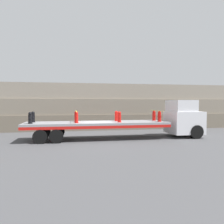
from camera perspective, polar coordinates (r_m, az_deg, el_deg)
name	(u,v)px	position (r m, az deg, el deg)	size (l,w,h in m)	color
ground_plane	(97,139)	(16.20, -3.83, -7.07)	(120.00, 120.00, 0.00)	#474749
rock_cliff	(90,107)	(22.50, -5.75, 1.41)	(60.00, 3.30, 4.56)	#706656
truck_cab	(184,119)	(18.15, 18.36, -1.63)	(2.39, 2.57, 2.88)	silver
flatbed_trailer	(89,125)	(16.00, -6.05, -3.43)	(10.38, 2.59, 1.27)	gray
fire_hydrant_black_near_0	(30,118)	(15.61, -20.59, -1.48)	(0.31, 0.49, 0.79)	black
fire_hydrant_black_far_0	(33,117)	(16.69, -19.92, -1.24)	(0.31, 0.49, 0.79)	black
fire_hydrant_red_near_1	(76,117)	(15.37, -9.29, -1.42)	(0.31, 0.49, 0.79)	red
fire_hydrant_red_far_1	(76,117)	(16.46, -9.36, -1.17)	(0.31, 0.49, 0.79)	red
fire_hydrant_red_near_2	(119,117)	(15.72, 1.93, -1.31)	(0.31, 0.49, 0.79)	red
fire_hydrant_red_far_2	(116,116)	(16.79, 1.13, -1.07)	(0.31, 0.49, 0.79)	red
fire_hydrant_red_near_3	(159,117)	(16.64, 12.27, -1.16)	(0.31, 0.49, 0.79)	red
fire_hydrant_red_far_3	(154,116)	(17.66, 10.91, -0.95)	(0.31, 0.49, 0.79)	red
cargo_strap_rear	(76,111)	(15.89, -9.34, 0.19)	(0.05, 2.69, 0.01)	yellow
cargo_strap_middle	(157,111)	(17.13, 11.58, 0.33)	(0.05, 2.69, 0.01)	yellow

